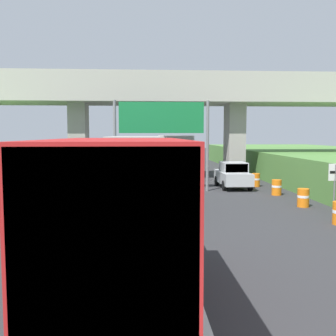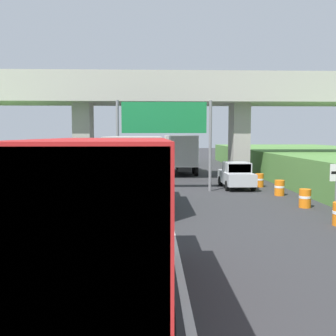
{
  "view_description": "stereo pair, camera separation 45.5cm",
  "coord_description": "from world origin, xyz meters",
  "views": [
    {
      "loc": [
        -1.11,
        -1.9,
        3.52
      ],
      "look_at": [
        0.0,
        15.77,
        2.0
      ],
      "focal_mm": 41.73,
      "sensor_mm": 36.0,
      "label": 1
    },
    {
      "loc": [
        -0.66,
        -1.92,
        3.52
      ],
      "look_at": [
        0.0,
        15.77,
        2.0
      ],
      "focal_mm": 41.73,
      "sensor_mm": 36.0,
      "label": 2
    }
  ],
  "objects": [
    {
      "name": "truck_yellow",
      "position": [
        1.9,
        33.33,
        1.93
      ],
      "size": [
        2.44,
        7.3,
        3.44
      ],
      "color": "black",
      "rests_on": "ground"
    },
    {
      "name": "construction_barrel_3",
      "position": [
        6.64,
        16.43,
        0.46
      ],
      "size": [
        0.57,
        0.57,
        0.9
      ],
      "color": "orange",
      "rests_on": "ground"
    },
    {
      "name": "construction_barrel_4",
      "position": [
        6.61,
        20.16,
        0.46
      ],
      "size": [
        0.57,
        0.57,
        0.9
      ],
      "color": "orange",
      "rests_on": "ground"
    },
    {
      "name": "lane_centre_stripe",
      "position": [
        0.0,
        22.94,
        0.0
      ],
      "size": [
        0.2,
        85.87,
        0.01
      ],
      "primitive_type": "cube",
      "color": "white",
      "rests_on": "ground"
    },
    {
      "name": "car_silver",
      "position": [
        4.77,
        23.37,
        0.86
      ],
      "size": [
        1.86,
        4.1,
        1.72
      ],
      "color": "#B2B5B7",
      "rests_on": "ground"
    },
    {
      "name": "truck_blue",
      "position": [
        -1.49,
        16.37,
        1.93
      ],
      "size": [
        2.44,
        7.3,
        3.44
      ],
      "color": "black",
      "rests_on": "ground"
    },
    {
      "name": "overhead_highway_sign",
      "position": [
        0.0,
        22.08,
        4.17
      ],
      "size": [
        5.88,
        0.18,
        5.61
      ],
      "color": "slate",
      "rests_on": "ground"
    },
    {
      "name": "overpass_bridge",
      "position": [
        0.0,
        28.67,
        6.16
      ],
      "size": [
        40.0,
        4.8,
        8.11
      ],
      "color": "#ADA89E",
      "rests_on": "ground"
    },
    {
      "name": "speed_limit_sign",
      "position": [
        7.4,
        14.87,
        1.48
      ],
      "size": [
        0.6,
        0.08,
        2.23
      ],
      "color": "slate",
      "rests_on": "ground"
    },
    {
      "name": "construction_barrel_5",
      "position": [
        6.46,
        23.89,
        0.46
      ],
      "size": [
        0.57,
        0.57,
        0.9
      ],
      "color": "orange",
      "rests_on": "ground"
    },
    {
      "name": "truck_red",
      "position": [
        -1.57,
        5.93,
        1.93
      ],
      "size": [
        2.44,
        7.3,
        3.44
      ],
      "color": "black",
      "rests_on": "ground"
    },
    {
      "name": "truck_black",
      "position": [
        1.81,
        43.29,
        1.93
      ],
      "size": [
        2.44,
        7.3,
        3.44
      ],
      "color": "black",
      "rests_on": "ground"
    }
  ]
}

